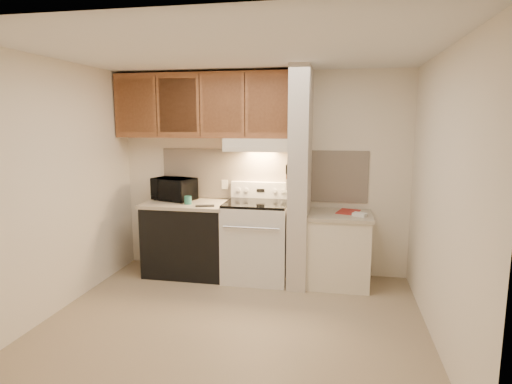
# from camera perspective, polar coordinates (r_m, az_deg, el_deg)

# --- Properties ---
(floor) EXTENTS (3.60, 3.60, 0.00)m
(floor) POSITION_cam_1_polar(r_m,az_deg,el_deg) (4.31, -2.91, -16.74)
(floor) COLOR tan
(floor) RESTS_ON ground
(ceiling) EXTENTS (3.60, 3.60, 0.00)m
(ceiling) POSITION_cam_1_polar(r_m,az_deg,el_deg) (3.91, -3.23, 18.24)
(ceiling) COLOR white
(ceiling) RESTS_ON wall_back
(wall_back) EXTENTS (3.60, 2.50, 0.02)m
(wall_back) POSITION_cam_1_polar(r_m,az_deg,el_deg) (5.37, 0.81, 2.49)
(wall_back) COLOR white
(wall_back) RESTS_ON floor
(wall_left) EXTENTS (0.02, 3.00, 2.50)m
(wall_left) POSITION_cam_1_polar(r_m,az_deg,el_deg) (4.69, -24.92, 0.59)
(wall_left) COLOR white
(wall_left) RESTS_ON floor
(wall_right) EXTENTS (0.02, 3.00, 2.50)m
(wall_right) POSITION_cam_1_polar(r_m,az_deg,el_deg) (3.90, 23.53, -0.94)
(wall_right) COLOR white
(wall_right) RESTS_ON floor
(backsplash) EXTENTS (2.60, 0.02, 0.63)m
(backsplash) POSITION_cam_1_polar(r_m,az_deg,el_deg) (5.36, 0.79, 2.31)
(backsplash) COLOR #FBE4CB
(backsplash) RESTS_ON wall_back
(range_body) EXTENTS (0.76, 0.65, 0.92)m
(range_body) POSITION_cam_1_polar(r_m,az_deg,el_deg) (5.20, 0.12, -6.65)
(range_body) COLOR silver
(range_body) RESTS_ON floor
(oven_window) EXTENTS (0.50, 0.01, 0.30)m
(oven_window) POSITION_cam_1_polar(r_m,az_deg,el_deg) (4.89, -0.59, -7.21)
(oven_window) COLOR black
(oven_window) RESTS_ON range_body
(oven_handle) EXTENTS (0.65, 0.02, 0.02)m
(oven_handle) POSITION_cam_1_polar(r_m,az_deg,el_deg) (4.79, -0.68, -4.81)
(oven_handle) COLOR silver
(oven_handle) RESTS_ON range_body
(cooktop) EXTENTS (0.74, 0.64, 0.03)m
(cooktop) POSITION_cam_1_polar(r_m,az_deg,el_deg) (5.09, 0.12, -1.50)
(cooktop) COLOR black
(cooktop) RESTS_ON range_body
(range_backguard) EXTENTS (0.76, 0.08, 0.20)m
(range_backguard) POSITION_cam_1_polar(r_m,az_deg,el_deg) (5.34, 0.69, 0.28)
(range_backguard) COLOR silver
(range_backguard) RESTS_ON range_body
(range_display) EXTENTS (0.10, 0.01, 0.04)m
(range_display) POSITION_cam_1_polar(r_m,az_deg,el_deg) (5.30, 0.61, 0.21)
(range_display) COLOR black
(range_display) RESTS_ON range_backguard
(range_knob_left_outer) EXTENTS (0.05, 0.02, 0.05)m
(range_knob_left_outer) POSITION_cam_1_polar(r_m,az_deg,el_deg) (5.36, -2.34, 0.30)
(range_knob_left_outer) COLOR silver
(range_knob_left_outer) RESTS_ON range_backguard
(range_knob_left_inner) EXTENTS (0.05, 0.02, 0.05)m
(range_knob_left_inner) POSITION_cam_1_polar(r_m,az_deg,el_deg) (5.33, -1.30, 0.26)
(range_knob_left_inner) COLOR silver
(range_knob_left_inner) RESTS_ON range_backguard
(range_knob_right_inner) EXTENTS (0.05, 0.02, 0.05)m
(range_knob_right_inner) POSITION_cam_1_polar(r_m,az_deg,el_deg) (5.27, 2.53, 0.14)
(range_knob_right_inner) COLOR silver
(range_knob_right_inner) RESTS_ON range_backguard
(range_knob_right_outer) EXTENTS (0.05, 0.02, 0.05)m
(range_knob_right_outer) POSITION_cam_1_polar(r_m,az_deg,el_deg) (5.26, 3.61, 0.11)
(range_knob_right_outer) COLOR silver
(range_knob_right_outer) RESTS_ON range_backguard
(dishwasher_front) EXTENTS (1.00, 0.63, 0.87)m
(dishwasher_front) POSITION_cam_1_polar(r_m,az_deg,el_deg) (5.44, -9.06, -6.30)
(dishwasher_front) COLOR black
(dishwasher_front) RESTS_ON floor
(left_countertop) EXTENTS (1.04, 0.67, 0.04)m
(left_countertop) POSITION_cam_1_polar(r_m,az_deg,el_deg) (5.34, -9.18, -1.59)
(left_countertop) COLOR #BCAE95
(left_countertop) RESTS_ON dishwasher_front
(spoon_rest) EXTENTS (0.23, 0.14, 0.02)m
(spoon_rest) POSITION_cam_1_polar(r_m,az_deg,el_deg) (5.05, -6.83, -1.84)
(spoon_rest) COLOR black
(spoon_rest) RESTS_ON left_countertop
(teal_jar) EXTENTS (0.09, 0.09, 0.10)m
(teal_jar) POSITION_cam_1_polar(r_m,az_deg,el_deg) (5.22, -9.06, -1.07)
(teal_jar) COLOR #287262
(teal_jar) RESTS_ON left_countertop
(outlet) EXTENTS (0.08, 0.01, 0.12)m
(outlet) POSITION_cam_1_polar(r_m,az_deg,el_deg) (5.47, -4.19, 1.01)
(outlet) COLOR silver
(outlet) RESTS_ON backsplash
(microwave) EXTENTS (0.59, 0.48, 0.28)m
(microwave) POSITION_cam_1_polar(r_m,az_deg,el_deg) (5.52, -10.87, 0.40)
(microwave) COLOR black
(microwave) RESTS_ON left_countertop
(partition_pillar) EXTENTS (0.22, 0.70, 2.50)m
(partition_pillar) POSITION_cam_1_polar(r_m,az_deg,el_deg) (4.96, 5.90, 1.86)
(partition_pillar) COLOR beige
(partition_pillar) RESTS_ON floor
(pillar_trim) EXTENTS (0.01, 0.70, 0.04)m
(pillar_trim) POSITION_cam_1_polar(r_m,az_deg,el_deg) (4.97, 4.58, 2.47)
(pillar_trim) COLOR brown
(pillar_trim) RESTS_ON partition_pillar
(knife_strip) EXTENTS (0.02, 0.42, 0.04)m
(knife_strip) POSITION_cam_1_polar(r_m,az_deg,el_deg) (4.92, 4.45, 2.63)
(knife_strip) COLOR black
(knife_strip) RESTS_ON partition_pillar
(knife_blade_a) EXTENTS (0.01, 0.03, 0.16)m
(knife_blade_a) POSITION_cam_1_polar(r_m,az_deg,el_deg) (4.77, 4.06, 1.21)
(knife_blade_a) COLOR silver
(knife_blade_a) RESTS_ON knife_strip
(knife_handle_a) EXTENTS (0.02, 0.02, 0.10)m
(knife_handle_a) POSITION_cam_1_polar(r_m,az_deg,el_deg) (4.76, 4.10, 3.02)
(knife_handle_a) COLOR black
(knife_handle_a) RESTS_ON knife_strip
(knife_blade_b) EXTENTS (0.01, 0.04, 0.18)m
(knife_blade_b) POSITION_cam_1_polar(r_m,az_deg,el_deg) (4.85, 4.18, 1.23)
(knife_blade_b) COLOR silver
(knife_blade_b) RESTS_ON knife_strip
(knife_handle_b) EXTENTS (0.02, 0.02, 0.10)m
(knife_handle_b) POSITION_cam_1_polar(r_m,az_deg,el_deg) (4.84, 4.22, 3.13)
(knife_handle_b) COLOR black
(knife_handle_b) RESTS_ON knife_strip
(knife_blade_c) EXTENTS (0.01, 0.04, 0.20)m
(knife_blade_c) POSITION_cam_1_polar(r_m,az_deg,el_deg) (4.93, 4.28, 1.24)
(knife_blade_c) COLOR silver
(knife_blade_c) RESTS_ON knife_strip
(knife_handle_c) EXTENTS (0.02, 0.02, 0.10)m
(knife_handle_c) POSITION_cam_1_polar(r_m,az_deg,el_deg) (4.90, 4.30, 3.20)
(knife_handle_c) COLOR black
(knife_handle_c) RESTS_ON knife_strip
(knife_blade_d) EXTENTS (0.01, 0.04, 0.16)m
(knife_blade_d) POSITION_cam_1_polar(r_m,az_deg,el_deg) (5.02, 4.42, 1.63)
(knife_blade_d) COLOR silver
(knife_blade_d) RESTS_ON knife_strip
(knife_handle_d) EXTENTS (0.02, 0.02, 0.10)m
(knife_handle_d) POSITION_cam_1_polar(r_m,az_deg,el_deg) (5.00, 4.43, 3.32)
(knife_handle_d) COLOR black
(knife_handle_d) RESTS_ON knife_strip
(knife_blade_e) EXTENTS (0.01, 0.04, 0.18)m
(knife_blade_e) POSITION_cam_1_polar(r_m,az_deg,el_deg) (5.08, 4.49, 1.59)
(knife_blade_e) COLOR silver
(knife_blade_e) RESTS_ON knife_strip
(knife_handle_e) EXTENTS (0.02, 0.02, 0.10)m
(knife_handle_e) POSITION_cam_1_polar(r_m,az_deg,el_deg) (5.08, 4.54, 3.41)
(knife_handle_e) COLOR black
(knife_handle_e) RESTS_ON knife_strip
(oven_mitt) EXTENTS (0.03, 0.11, 0.27)m
(oven_mitt) POSITION_cam_1_polar(r_m,az_deg,el_deg) (5.15, 4.60, 1.22)
(oven_mitt) COLOR slate
(oven_mitt) RESTS_ON partition_pillar
(right_cab_base) EXTENTS (0.70, 0.60, 0.81)m
(right_cab_base) POSITION_cam_1_polar(r_m,az_deg,el_deg) (5.12, 10.92, -7.71)
(right_cab_base) COLOR silver
(right_cab_base) RESTS_ON floor
(right_countertop) EXTENTS (0.74, 0.64, 0.04)m
(right_countertop) POSITION_cam_1_polar(r_m,az_deg,el_deg) (5.02, 11.07, -3.06)
(right_countertop) COLOR #BCAE95
(right_countertop) RESTS_ON right_cab_base
(red_folder) EXTENTS (0.30, 0.36, 0.01)m
(red_folder) POSITION_cam_1_polar(r_m,az_deg,el_deg) (5.11, 12.20, -2.58)
(red_folder) COLOR #B12D26
(red_folder) RESTS_ON right_countertop
(white_box) EXTENTS (0.17, 0.15, 0.04)m
(white_box) POSITION_cam_1_polar(r_m,az_deg,el_deg) (4.92, 13.65, -2.93)
(white_box) COLOR white
(white_box) RESTS_ON right_countertop
(range_hood) EXTENTS (0.78, 0.44, 0.15)m
(range_hood) POSITION_cam_1_polar(r_m,az_deg,el_deg) (5.13, 0.38, 6.36)
(range_hood) COLOR silver
(range_hood) RESTS_ON upper_cabinets
(hood_lip) EXTENTS (0.78, 0.04, 0.06)m
(hood_lip) POSITION_cam_1_polar(r_m,az_deg,el_deg) (4.92, -0.07, 5.71)
(hood_lip) COLOR silver
(hood_lip) RESTS_ON range_hood
(upper_cabinets) EXTENTS (2.18, 0.33, 0.77)m
(upper_cabinets) POSITION_cam_1_polar(r_m,az_deg,el_deg) (5.33, -6.97, 11.35)
(upper_cabinets) COLOR brown
(upper_cabinets) RESTS_ON wall_back
(cab_door_a) EXTENTS (0.46, 0.01, 0.63)m
(cab_door_a) POSITION_cam_1_polar(r_m,az_deg,el_deg) (5.49, -15.79, 11.02)
(cab_door_a) COLOR brown
(cab_door_a) RESTS_ON upper_cabinets
(cab_gap_a) EXTENTS (0.01, 0.01, 0.73)m
(cab_gap_a) POSITION_cam_1_polar(r_m,az_deg,el_deg) (5.38, -13.15, 11.16)
(cab_gap_a) COLOR black
(cab_gap_a) RESTS_ON upper_cabinets
(cab_door_b) EXTENTS (0.46, 0.01, 0.63)m
(cab_door_b) POSITION_cam_1_polar(r_m,az_deg,el_deg) (5.27, -10.39, 11.29)
(cab_door_b) COLOR brown
(cab_door_b) RESTS_ON upper_cabinets
(cab_gap_b) EXTENTS (0.01, 0.01, 0.73)m
(cab_gap_b) POSITION_cam_1_polar(r_m,az_deg,el_deg) (5.18, -7.53, 11.40)
(cab_gap_b) COLOR black
(cab_gap_b) RESTS_ON upper_cabinets
(cab_door_c) EXTENTS (0.46, 0.01, 0.63)m
(cab_door_c) POSITION_cam_1_polar(r_m,az_deg,el_deg) (5.10, -4.56, 11.48)
(cab_door_c) COLOR brown
(cab_door_c) RESTS_ON upper_cabinets
(cab_gap_c) EXTENTS (0.01, 0.01, 0.73)m
(cab_gap_c) POSITION_cam_1_polar(r_m,az_deg,el_deg) (5.04, -1.51, 11.54)
(cab_gap_c) COLOR black
(cab_gap_c) RESTS_ON upper_cabinets
(cab_door_d) EXTENTS (0.46, 0.01, 0.63)m
(cab_door_d) POSITION_cam_1_polar(r_m,az_deg,el_deg) (4.99, 1.61, 11.56)
(cab_door_d) COLOR brown
(cab_door_d) RESTS_ON upper_cabinets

